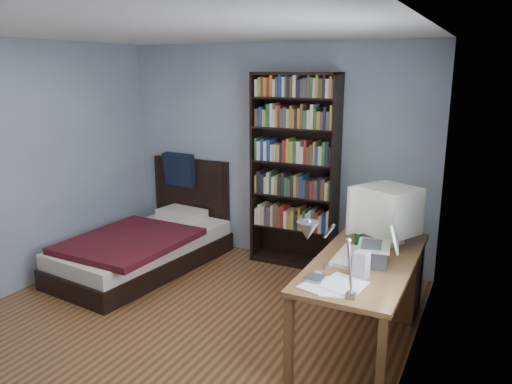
# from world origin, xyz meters

# --- Properties ---
(room) EXTENTS (4.20, 4.24, 2.50)m
(room) POSITION_xyz_m (0.03, -0.00, 1.25)
(room) COLOR brown
(room) RESTS_ON ground
(desk) EXTENTS (0.75, 1.71, 0.73)m
(desk) POSITION_xyz_m (1.50, 1.06, 0.42)
(desk) COLOR brown
(desk) RESTS_ON floor
(crt_monitor) EXTENTS (0.61, 0.55, 0.51)m
(crt_monitor) POSITION_xyz_m (1.56, 1.04, 1.02)
(crt_monitor) COLOR beige
(crt_monitor) RESTS_ON desk
(laptop) EXTENTS (0.36, 0.35, 0.39)m
(laptop) POSITION_xyz_m (1.60, 0.49, 0.84)
(laptop) COLOR #2D2D30
(laptop) RESTS_ON desk
(desk_lamp) EXTENTS (0.25, 0.55, 0.65)m
(desk_lamp) POSITION_xyz_m (1.47, -0.55, 1.25)
(desk_lamp) COLOR #99999E
(desk_lamp) RESTS_ON desk
(keyboard) EXTENTS (0.19, 0.48, 0.05)m
(keyboard) POSITION_xyz_m (1.38, 0.53, 0.75)
(keyboard) COLOR beige
(keyboard) RESTS_ON desk
(speaker) EXTENTS (0.11, 0.11, 0.20)m
(speaker) POSITION_xyz_m (1.56, 0.20, 0.83)
(speaker) COLOR gray
(speaker) RESTS_ON desk
(soda_can) EXTENTS (0.07, 0.07, 0.12)m
(soda_can) POSITION_xyz_m (1.38, 0.84, 0.79)
(soda_can) COLOR #07390C
(soda_can) RESTS_ON desk
(mouse) EXTENTS (0.06, 0.10, 0.03)m
(mouse) POSITION_xyz_m (1.51, 0.90, 0.75)
(mouse) COLOR silver
(mouse) RESTS_ON desk
(phone_silver) EXTENTS (0.09, 0.12, 0.02)m
(phone_silver) POSITION_xyz_m (1.29, 0.29, 0.74)
(phone_silver) COLOR silver
(phone_silver) RESTS_ON desk
(phone_grey) EXTENTS (0.05, 0.09, 0.02)m
(phone_grey) POSITION_xyz_m (1.26, 0.10, 0.74)
(phone_grey) COLOR gray
(phone_grey) RESTS_ON desk
(external_drive) EXTENTS (0.13, 0.13, 0.03)m
(external_drive) POSITION_xyz_m (1.28, 0.00, 0.74)
(external_drive) COLOR gray
(external_drive) RESTS_ON desk
(bookshelf) EXTENTS (0.98, 0.30, 2.17)m
(bookshelf) POSITION_xyz_m (0.35, 1.94, 1.09)
(bookshelf) COLOR black
(bookshelf) RESTS_ON floor
(bed) EXTENTS (1.26, 2.16, 1.16)m
(bed) POSITION_xyz_m (-1.12, 1.13, 0.25)
(bed) COLOR black
(bed) RESTS_ON floor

